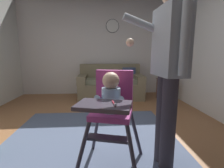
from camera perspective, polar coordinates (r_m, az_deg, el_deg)
name	(u,v)px	position (r m, az deg, el deg)	size (l,w,h in m)	color
ground	(93,143)	(2.31, -6.60, -19.72)	(5.75, 7.00, 0.10)	#905F3A
wall_far	(96,48)	(4.74, -5.42, 12.38)	(4.95, 0.06, 2.60)	silver
area_rug	(90,160)	(1.92, -7.76, -24.55)	(2.23, 2.96, 0.01)	#4C5872
couch	(111,85)	(4.29, -0.39, -0.26)	(1.62, 0.86, 0.86)	#776C52
high_chair	(112,103)	(1.52, -0.14, -6.45)	(0.73, 0.82, 0.95)	#36303C
adult_standing	(168,69)	(1.61, 18.83, 4.97)	(0.53, 0.50, 1.70)	#343038
side_table	(166,85)	(4.26, 18.29, -0.20)	(0.40, 0.40, 0.52)	brown
sippy_cup	(165,77)	(4.22, 17.89, 2.34)	(0.07, 0.07, 0.10)	green
wall_clock	(112,26)	(4.77, 0.16, 19.44)	(0.36, 0.04, 0.36)	white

